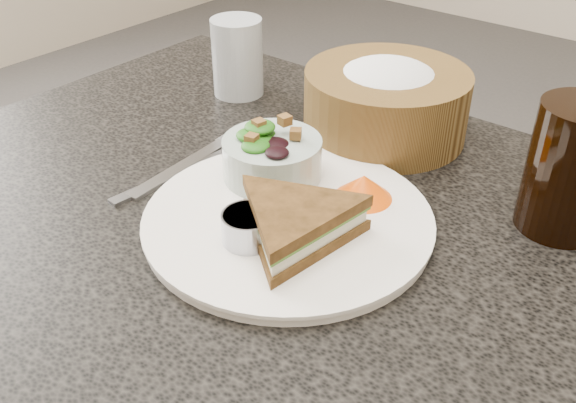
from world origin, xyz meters
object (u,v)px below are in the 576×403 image
(dinner_plate, at_px, (288,221))
(salad_bowl, at_px, (272,152))
(bread_basket, at_px, (387,92))
(sandwich, at_px, (295,223))
(cola_glass, at_px, (573,164))
(dressing_ramekin, at_px, (249,228))
(water_glass, at_px, (237,57))

(dinner_plate, relative_size, salad_bowl, 2.68)
(dinner_plate, xyz_separation_m, salad_bowl, (-0.06, 0.05, 0.04))
(salad_bowl, distance_m, bread_basket, 0.19)
(sandwich, distance_m, bread_basket, 0.27)
(sandwich, bearing_deg, cola_glass, 85.90)
(dressing_ramekin, relative_size, cola_glass, 0.35)
(sandwich, xyz_separation_m, cola_glass, (0.18, 0.21, 0.04))
(sandwich, distance_m, salad_bowl, 0.12)
(dinner_plate, relative_size, dressing_ramekin, 5.67)
(bread_basket, bearing_deg, sandwich, -76.21)
(sandwich, xyz_separation_m, dressing_ramekin, (-0.03, -0.03, -0.01))
(dinner_plate, distance_m, cola_glass, 0.29)
(dinner_plate, relative_size, cola_glass, 2.00)
(bread_basket, bearing_deg, salad_bowl, -98.99)
(cola_glass, xyz_separation_m, water_glass, (-0.48, 0.04, -0.02))
(dressing_ramekin, bearing_deg, sandwich, 38.94)
(dinner_plate, relative_size, sandwich, 1.91)
(dressing_ramekin, bearing_deg, salad_bowl, 119.50)
(sandwich, bearing_deg, water_glass, 178.47)
(salad_bowl, height_order, cola_glass, cola_glass)
(cola_glass, bearing_deg, dressing_ramekin, -132.93)
(dressing_ramekin, height_order, cola_glass, cola_glass)
(sandwich, bearing_deg, bread_basket, 141.30)
(sandwich, bearing_deg, salad_bowl, 178.10)
(salad_bowl, bearing_deg, cola_glass, 24.78)
(dinner_plate, distance_m, dressing_ramekin, 0.06)
(sandwich, height_order, dressing_ramekin, sandwich)
(bread_basket, height_order, water_glass, bread_basket)
(cola_glass, bearing_deg, dinner_plate, -140.55)
(dinner_plate, xyz_separation_m, dressing_ramekin, (-0.00, -0.06, 0.02))
(dinner_plate, bearing_deg, water_glass, 141.30)
(sandwich, bearing_deg, dressing_ramekin, -103.55)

